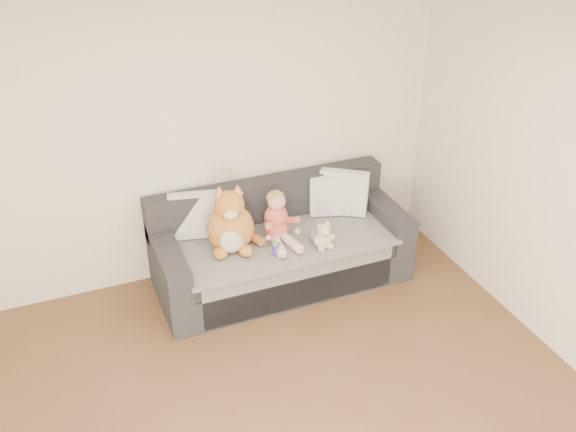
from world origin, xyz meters
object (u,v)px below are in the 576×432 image
object	(u,v)px
toddler	(278,220)
sippy_cup	(275,247)
teddy_bear	(324,238)
plush_cat	(231,225)
sofa	(280,249)

from	to	relation	value
toddler	sippy_cup	size ratio (longest dim) A/B	3.69
sippy_cup	teddy_bear	bearing A→B (deg)	-9.29
plush_cat	sippy_cup	world-z (taller)	plush_cat
plush_cat	sippy_cup	bearing A→B (deg)	-23.94
plush_cat	teddy_bear	xyz separation A→B (m)	(0.71, -0.29, -0.12)
teddy_bear	plush_cat	bearing A→B (deg)	152.48
toddler	plush_cat	distance (m)	0.41
toddler	teddy_bear	world-z (taller)	toddler
sofa	toddler	world-z (taller)	toddler
toddler	plush_cat	world-z (taller)	plush_cat
plush_cat	sippy_cup	size ratio (longest dim) A/B	4.93
toddler	teddy_bear	xyz separation A→B (m)	(0.31, -0.27, -0.09)
sofa	teddy_bear	size ratio (longest dim) A/B	8.74
plush_cat	teddy_bear	distance (m)	0.78
sofa	teddy_bear	xyz separation A→B (m)	(0.25, -0.36, 0.26)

